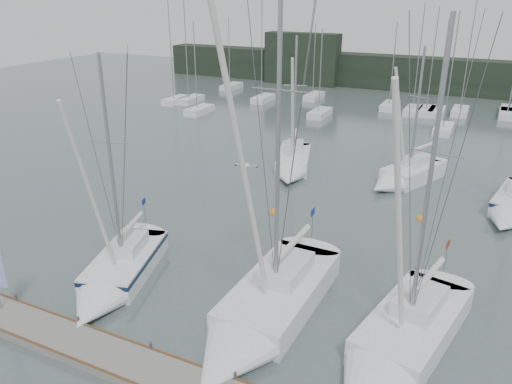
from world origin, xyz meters
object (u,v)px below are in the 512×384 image
at_px(sailboat_near_left, 113,279).
at_px(sailboat_near_right, 394,351).
at_px(sailboat_mid_b, 292,166).
at_px(buoy_a, 274,213).
at_px(sailboat_mid_c, 402,177).
at_px(buoy_b, 420,219).
at_px(sailboat_near_center, 257,320).

xyz_separation_m(sailboat_near_left, sailboat_near_right, (14.07, 0.70, 0.01)).
bearing_deg(sailboat_mid_b, buoy_a, -93.52).
bearing_deg(sailboat_near_left, buoy_a, 56.86).
distance_m(sailboat_near_left, buoy_a, 12.71).
bearing_deg(sailboat_near_right, sailboat_mid_b, 133.97).
distance_m(sailboat_near_left, sailboat_mid_c, 23.90).
distance_m(buoy_a, buoy_b, 9.86).
bearing_deg(sailboat_mid_b, sailboat_near_right, -74.71).
xyz_separation_m(sailboat_mid_c, buoy_b, (2.40, -5.97, -0.60)).
distance_m(sailboat_near_center, sailboat_near_right, 5.92).
bearing_deg(sailboat_near_right, sailboat_near_center, -162.09).
bearing_deg(sailboat_mid_b, buoy_b, -40.39).
bearing_deg(sailboat_near_left, sailboat_near_right, -13.95).
height_order(sailboat_near_center, sailboat_mid_b, sailboat_near_center).
xyz_separation_m(sailboat_near_right, sailboat_mid_c, (-3.62, 20.80, 0.03)).
height_order(sailboat_near_center, sailboat_mid_c, sailboat_near_center).
relative_size(sailboat_near_center, buoy_b, 33.46).
bearing_deg(buoy_b, sailboat_mid_c, 111.90).
relative_size(sailboat_near_left, buoy_a, 20.77).
relative_size(sailboat_near_right, buoy_a, 24.20).
height_order(sailboat_near_left, sailboat_mid_b, sailboat_near_left).
bearing_deg(sailboat_mid_c, sailboat_near_center, -73.10).
distance_m(sailboat_mid_b, buoy_b, 12.27).
relative_size(sailboat_near_left, sailboat_mid_c, 1.11).
xyz_separation_m(sailboat_near_left, sailboat_near_center, (8.18, 0.05, 0.05)).
distance_m(sailboat_near_right, sailboat_mid_c, 21.11).
bearing_deg(buoy_b, sailboat_near_center, -106.78).
xyz_separation_m(sailboat_near_center, sailboat_mid_b, (-6.59, 20.32, -0.02)).
distance_m(sailboat_near_left, buoy_b, 20.16).
bearing_deg(buoy_a, buoy_b, 19.81).
distance_m(sailboat_near_center, sailboat_mid_b, 21.36).
distance_m(sailboat_mid_c, buoy_a, 11.60).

